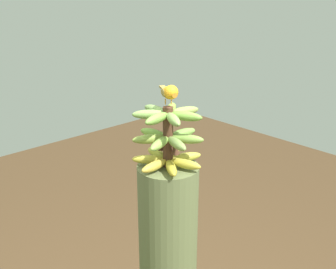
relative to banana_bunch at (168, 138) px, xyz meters
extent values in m
cylinder|color=#4C2D1E|center=(0.00, 0.00, 0.00)|extent=(0.04, 0.04, 0.27)
ellipsoid|color=#ADAF34|center=(-0.01, -0.08, -0.10)|extent=(0.06, 0.15, 0.04)
ellipsoid|color=gold|center=(0.06, -0.06, -0.10)|extent=(0.13, 0.14, 0.04)
ellipsoid|color=gold|center=(0.08, 0.01, -0.10)|extent=(0.15, 0.05, 0.04)
ellipsoid|color=gold|center=(0.05, 0.07, -0.10)|extent=(0.12, 0.15, 0.04)
ellipsoid|color=gold|center=(-0.03, 0.08, -0.10)|extent=(0.08, 0.15, 0.04)
ellipsoid|color=gold|center=(-0.08, 0.03, -0.10)|extent=(0.15, 0.09, 0.04)
ellipsoid|color=#ABB130|center=(-0.07, -0.04, -0.10)|extent=(0.15, 0.11, 0.04)
ellipsoid|color=#6F9A40|center=(-0.08, 0.01, 0.00)|extent=(0.15, 0.05, 0.04)
ellipsoid|color=olive|center=(-0.05, -0.06, 0.00)|extent=(0.13, 0.14, 0.04)
ellipsoid|color=#72A139|center=(0.01, -0.08, 0.00)|extent=(0.06, 0.15, 0.04)
ellipsoid|color=olive|center=(0.07, -0.04, 0.00)|extent=(0.15, 0.11, 0.04)
ellipsoid|color=#7EA245|center=(0.07, 0.03, 0.00)|extent=(0.15, 0.09, 0.04)
ellipsoid|color=olive|center=(0.02, 0.08, 0.00)|extent=(0.08, 0.15, 0.04)
ellipsoid|color=olive|center=(-0.05, 0.07, 0.00)|extent=(0.12, 0.14, 0.04)
ellipsoid|color=#77984C|center=(0.03, 0.07, 0.11)|extent=(0.10, 0.15, 0.04)
ellipsoid|color=olive|center=(-0.03, 0.07, 0.11)|extent=(0.10, 0.15, 0.04)
ellipsoid|color=olive|center=(-0.07, 0.02, 0.11)|extent=(0.15, 0.07, 0.04)
ellipsoid|color=olive|center=(-0.06, -0.05, 0.11)|extent=(0.14, 0.12, 0.04)
ellipsoid|color=#71964B|center=(0.00, -0.08, 0.11)|extent=(0.04, 0.15, 0.04)
ellipsoid|color=#77A14A|center=(0.06, -0.05, 0.11)|extent=(0.14, 0.13, 0.04)
ellipsoid|color=olive|center=(0.07, 0.02, 0.11)|extent=(0.15, 0.07, 0.04)
cone|color=#4C2D1E|center=(0.00, 0.05, -0.03)|extent=(0.04, 0.04, 0.06)
cone|color=#4C2D1E|center=(0.00, -0.05, -0.04)|extent=(0.04, 0.04, 0.06)
cylinder|color=#C68933|center=(-0.02, -0.04, 0.15)|extent=(0.00, 0.01, 0.02)
cylinder|color=#C68933|center=(-0.04, -0.02, 0.15)|extent=(0.01, 0.00, 0.02)
ellipsoid|color=orange|center=(-0.03, -0.03, 0.19)|extent=(0.08, 0.11, 0.05)
ellipsoid|color=olive|center=(-0.01, -0.05, 0.19)|extent=(0.04, 0.07, 0.03)
ellipsoid|color=olive|center=(-0.05, -0.02, 0.19)|extent=(0.04, 0.07, 0.03)
cube|color=olive|center=(-0.07, -0.10, 0.19)|extent=(0.05, 0.07, 0.01)
sphere|color=orange|center=(-0.01, 0.01, 0.20)|extent=(0.06, 0.06, 0.06)
sphere|color=black|center=(-0.03, 0.02, 0.20)|extent=(0.01, 0.01, 0.01)
cone|color=orange|center=(0.01, 0.04, 0.20)|extent=(0.03, 0.04, 0.02)
camera|label=1|loc=(1.11, 1.19, 0.60)|focal=43.53mm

